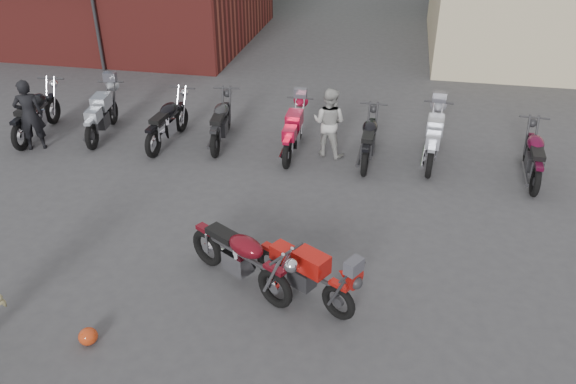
% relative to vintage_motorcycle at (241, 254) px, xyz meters
% --- Properties ---
extents(ground, '(90.00, 90.00, 0.00)m').
position_rel_vintage_motorcycle_xyz_m(ground, '(-0.45, -0.52, -0.60)').
color(ground, '#39393C').
extents(vintage_motorcycle, '(2.11, 1.63, 1.19)m').
position_rel_vintage_motorcycle_xyz_m(vintage_motorcycle, '(0.00, 0.00, 0.00)').
color(vintage_motorcycle, '#5A0B14').
rests_on(vintage_motorcycle, ground).
extents(sportbike, '(1.86, 1.42, 1.04)m').
position_rel_vintage_motorcycle_xyz_m(sportbike, '(1.01, -0.12, -0.07)').
color(sportbike, red).
rests_on(sportbike, ground).
extents(helmet, '(0.32, 0.32, 0.24)m').
position_rel_vintage_motorcycle_xyz_m(helmet, '(-1.72, -1.60, -0.48)').
color(helmet, '#B83813').
rests_on(helmet, ground).
extents(person_dark, '(0.71, 0.63, 1.64)m').
position_rel_vintage_motorcycle_xyz_m(person_dark, '(-5.94, 3.79, 0.22)').
color(person_dark, black).
rests_on(person_dark, ground).
extents(person_light, '(0.88, 0.76, 1.55)m').
position_rel_vintage_motorcycle_xyz_m(person_light, '(0.68, 4.79, 0.18)').
color(person_light, '#B4B4AF').
rests_on(person_light, ground).
extents(row_bike_0, '(0.90, 2.19, 1.24)m').
position_rel_vintage_motorcycle_xyz_m(row_bike_0, '(-6.27, 4.47, 0.02)').
color(row_bike_0, black).
rests_on(row_bike_0, ground).
extents(row_bike_1, '(0.96, 2.09, 1.17)m').
position_rel_vintage_motorcycle_xyz_m(row_bike_1, '(-4.75, 4.77, -0.01)').
color(row_bike_1, '#969CA4').
rests_on(row_bike_1, ground).
extents(row_bike_2, '(0.81, 2.07, 1.18)m').
position_rel_vintage_motorcycle_xyz_m(row_bike_2, '(-3.05, 4.68, -0.01)').
color(row_bike_2, black).
rests_on(row_bike_2, ground).
extents(row_bike_3, '(0.89, 2.05, 1.15)m').
position_rel_vintage_motorcycle_xyz_m(row_bike_3, '(-1.84, 4.93, -0.02)').
color(row_bike_3, '#272729').
rests_on(row_bike_3, ground).
extents(row_bike_4, '(0.65, 1.94, 1.12)m').
position_rel_vintage_motorcycle_xyz_m(row_bike_4, '(-0.10, 4.71, -0.03)').
color(row_bike_4, '#AE0E2E').
rests_on(row_bike_4, ground).
extents(row_bike_5, '(0.67, 1.94, 1.12)m').
position_rel_vintage_motorcycle_xyz_m(row_bike_5, '(1.58, 4.69, -0.04)').
color(row_bike_5, black).
rests_on(row_bike_5, ground).
extents(row_bike_6, '(0.84, 2.07, 1.17)m').
position_rel_vintage_motorcycle_xyz_m(row_bike_6, '(2.95, 4.91, -0.01)').
color(row_bike_6, '#9B9EA9').
rests_on(row_bike_6, ground).
extents(row_bike_7, '(0.77, 1.99, 1.13)m').
position_rel_vintage_motorcycle_xyz_m(row_bike_7, '(4.94, 4.52, -0.03)').
color(row_bike_7, '#4D0925').
rests_on(row_bike_7, ground).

